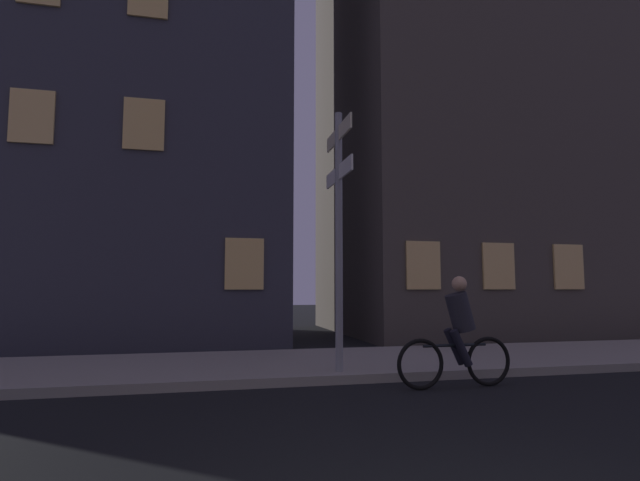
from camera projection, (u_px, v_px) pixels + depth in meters
name	position (u px, v px, depth m)	size (l,w,h in m)	color
sidewalk_kerb	(278.00, 365.00, 8.91)	(40.00, 3.33, 0.14)	gray
signpost	(339.00, 217.00, 8.06)	(0.12, 1.51, 4.15)	gray
cyclist	(458.00, 335.00, 7.31)	(1.82, 0.33, 1.61)	black
building_left_block	(76.00, 8.00, 14.38)	(11.63, 6.25, 18.86)	#383842
building_right_block	(483.00, 45.00, 17.86)	(10.50, 7.58, 20.10)	#4C443D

